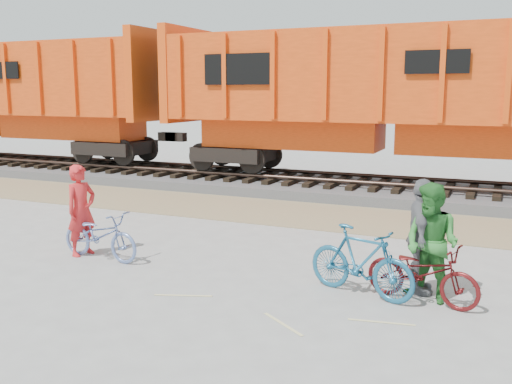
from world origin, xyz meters
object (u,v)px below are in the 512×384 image
(bicycle_blue, at_px, (100,235))
(bicycle_teal, at_px, (361,261))
(person_man, at_px, (432,243))
(person_solo, at_px, (81,210))
(person_woman, at_px, (421,237))
(bicycle_maroon, at_px, (422,273))
(hopper_car_left, at_px, (9,94))
(hopper_car_center, at_px, (391,95))

(bicycle_blue, bearing_deg, bicycle_teal, -84.51)
(bicycle_blue, height_order, person_man, person_man)
(bicycle_teal, height_order, person_solo, person_solo)
(bicycle_blue, height_order, person_woman, person_woman)
(bicycle_blue, height_order, bicycle_maroon, bicycle_blue)
(hopper_car_left, height_order, person_woman, hopper_car_left)
(hopper_car_center, distance_m, bicycle_blue, 9.79)
(hopper_car_center, distance_m, person_solo, 9.81)
(bicycle_maroon, distance_m, person_solo, 6.32)
(hopper_car_center, relative_size, person_woman, 7.79)
(person_man, bearing_deg, bicycle_maroon, -103.77)
(hopper_car_center, height_order, person_man, hopper_car_center)
(bicycle_blue, bearing_deg, bicycle_maroon, -83.76)
(bicycle_blue, bearing_deg, person_man, -82.68)
(person_solo, distance_m, person_woman, 6.22)
(person_solo, height_order, person_man, person_man)
(bicycle_maroon, bearing_deg, person_solo, 104.08)
(bicycle_teal, distance_m, person_man, 1.08)
(person_man, relative_size, person_woman, 0.99)
(bicycle_maroon, height_order, person_woman, person_woman)
(person_solo, xyz_separation_m, person_woman, (6.20, 0.44, 0.03))
(person_solo, distance_m, person_man, 6.41)
(hopper_car_left, relative_size, hopper_car_center, 1.00)
(hopper_car_center, height_order, bicycle_teal, hopper_car_center)
(person_man, bearing_deg, person_solo, -150.78)
(hopper_car_center, bearing_deg, hopper_car_left, 180.00)
(hopper_car_center, xyz_separation_m, bicycle_blue, (-3.64, -8.73, -2.55))
(bicycle_teal, distance_m, person_woman, 1.00)
(hopper_car_center, xyz_separation_m, person_woman, (2.06, -8.19, -2.11))
(bicycle_maroon, relative_size, person_solo, 0.99)
(hopper_car_center, relative_size, bicycle_teal, 7.77)
(person_man, bearing_deg, bicycle_blue, -149.70)
(person_solo, height_order, person_woman, person_woman)
(bicycle_teal, xyz_separation_m, person_woman, (0.80, 0.49, 0.36))
(person_woman, bearing_deg, bicycle_teal, 111.14)
(hopper_car_left, distance_m, hopper_car_center, 15.00)
(hopper_car_left, xyz_separation_m, bicycle_teal, (16.26, -8.68, -2.46))
(person_solo, xyz_separation_m, person_man, (6.40, 0.15, 0.02))
(bicycle_maroon, bearing_deg, hopper_car_left, 77.14)
(hopper_car_center, xyz_separation_m, bicycle_maroon, (2.16, -8.59, -2.55))
(bicycle_teal, distance_m, bicycle_maroon, 0.91)
(hopper_car_center, bearing_deg, person_solo, -115.63)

